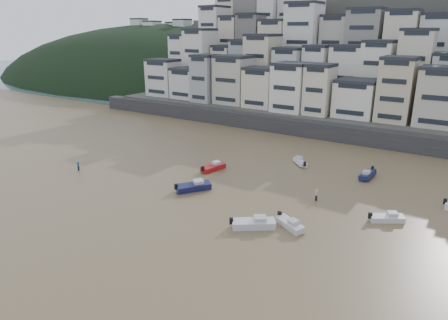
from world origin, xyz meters
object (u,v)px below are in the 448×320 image
Objects in this scene: boat_h at (300,161)px; boat_f at (213,166)px; boat_i at (368,174)px; boat_b at (290,223)px; boat_c at (193,186)px; person_blue at (78,166)px; boat_d at (387,217)px; person_pink at (316,195)px; boat_a at (254,222)px.

boat_f is at bearing 90.57° from boat_h.
boat_f is 1.03× the size of boat_i.
boat_b reaches higher than boat_h.
person_blue is (-21.90, -3.73, 0.09)m from boat_c.
boat_h is 38.66m from person_blue.
boat_f reaches higher than boat_i.
boat_c is 27.03m from boat_d.
boat_i is at bearing -135.72° from boat_h.
boat_d is 2.60× the size of person_pink.
boat_b is 38.94m from person_blue.
boat_h is at bearing 38.07° from person_blue.
boat_i is 13.68m from person_pink.
person_blue is (-42.28, -23.48, 0.19)m from boat_i.
boat_c is at bearing -158.50° from person_pink.
boat_d is at bearing -7.67° from person_pink.
boat_d is at bearing 26.60° from boat_i.
boat_c is at bearing -152.37° from boat_f.
person_pink is at bearing -86.16° from boat_f.
boat_i is 26.16m from boat_a.
boat_a reaches higher than boat_b.
boat_c is (2.69, -9.06, 0.07)m from boat_f.
boat_i is (23.07, 10.70, -0.02)m from boat_f.
boat_f is at bearing -61.46° from boat_i.
person_pink is at bearing -11.89° from boat_i.
boat_c is 1.30× the size of boat_h.
person_blue is at bearing -165.05° from person_pink.
person_pink reaches higher than boat_h.
boat_a is 3.30× the size of person_pink.
boat_i is 1.15× the size of boat_h.
boat_i is at bearing 74.45° from person_pink.
boat_f is 23.08m from person_blue.
person_blue reaches higher than boat_h.
boat_b is at bearing -4.71° from boat_i.
person_pink is (8.18, -13.53, 0.27)m from boat_h.
boat_h is at bearing 108.51° from boat_d.
boat_b is 1.07× the size of boat_h.
boat_i reaches higher than boat_d.
person_pink reaches higher than boat_i.
boat_i is 1.07× the size of boat_b.
boat_h is at bearing 64.46° from boat_a.
boat_i is 0.87× the size of boat_a.
boat_c is 1.26× the size of boat_d.
boat_b is 2.70× the size of person_pink.
boat_b is 1.04× the size of boat_d.
person_pink is at bearing -34.45° from boat_c.
boat_f is 23.10m from boat_b.
boat_b is at bearing -65.86° from boat_c.
boat_d is (6.13, -14.49, -0.07)m from boat_i.
boat_f is 0.90× the size of boat_c.
boat_h is (8.54, 20.12, -0.18)m from boat_c.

